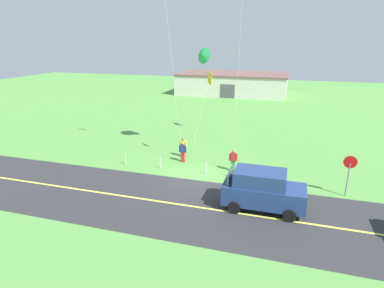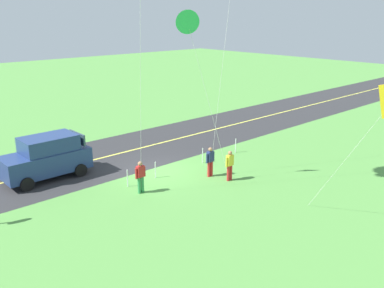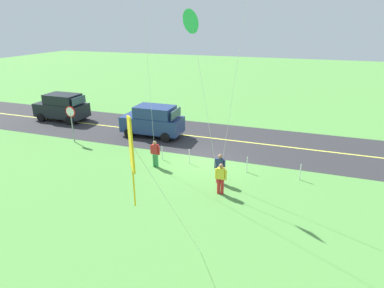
% 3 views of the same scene
% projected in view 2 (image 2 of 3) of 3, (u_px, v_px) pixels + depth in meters
% --- Properties ---
extents(ground_plane, '(120.00, 120.00, 0.10)m').
position_uv_depth(ground_plane, '(158.00, 172.00, 22.96)').
color(ground_plane, '#549342').
extents(asphalt_road, '(120.00, 7.00, 0.00)m').
position_uv_depth(asphalt_road, '(118.00, 154.00, 25.77)').
color(asphalt_road, '#2D2D30').
rests_on(asphalt_road, ground).
extents(road_centre_stripe, '(120.00, 0.16, 0.00)m').
position_uv_depth(road_centre_stripe, '(118.00, 154.00, 25.77)').
color(road_centre_stripe, '#E5E04C').
rests_on(road_centre_stripe, asphalt_road).
extents(car_suv_foreground, '(4.40, 2.12, 2.24)m').
position_uv_depth(car_suv_foreground, '(47.00, 157.00, 21.71)').
color(car_suv_foreground, navy).
rests_on(car_suv_foreground, ground).
extents(person_adult_near, '(0.58, 0.22, 1.60)m').
position_uv_depth(person_adult_near, '(230.00, 165.00, 21.45)').
color(person_adult_near, red).
rests_on(person_adult_near, ground).
extents(person_adult_companion, '(0.58, 0.22, 1.60)m').
position_uv_depth(person_adult_companion, '(210.00, 161.00, 22.01)').
color(person_adult_companion, red).
rests_on(person_adult_companion, ground).
extents(person_child_watcher, '(0.58, 0.22, 1.60)m').
position_uv_depth(person_child_watcher, '(140.00, 176.00, 19.94)').
color(person_child_watcher, '#338C4C').
rests_on(person_child_watcher, ground).
extents(kite_red_low, '(2.46, 1.59, 8.47)m').
position_uv_depth(kite_red_low, '(187.00, 22.00, 18.95)').
color(kite_red_low, silver).
rests_on(kite_red_low, ground).
extents(fence_post_0, '(0.05, 0.05, 0.90)m').
position_uv_depth(fence_post_0, '(236.00, 146.00, 25.90)').
color(fence_post_0, silver).
rests_on(fence_post_0, ground).
extents(fence_post_1, '(0.05, 0.05, 0.90)m').
position_uv_depth(fence_post_1, '(203.00, 156.00, 24.08)').
color(fence_post_1, silver).
rests_on(fence_post_1, ground).
extents(fence_post_2, '(0.05, 0.05, 0.90)m').
position_uv_depth(fence_post_2, '(155.00, 170.00, 21.89)').
color(fence_post_2, silver).
rests_on(fence_post_2, ground).
extents(fence_post_3, '(0.05, 0.05, 0.90)m').
position_uv_depth(fence_post_3, '(127.00, 178.00, 20.77)').
color(fence_post_3, silver).
rests_on(fence_post_3, ground).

